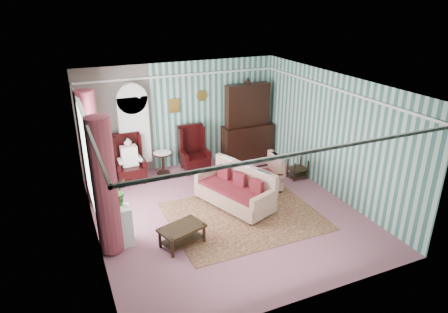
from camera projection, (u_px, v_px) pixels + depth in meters
name	position (u px, v px, depth m)	size (l,w,h in m)	color
floor	(226.00, 212.00, 8.92)	(6.00, 6.00, 0.00)	#9A596B
room_shell	(194.00, 128.00, 8.08)	(5.53, 6.02, 2.91)	#36625A
bookcase	(134.00, 135.00, 10.40)	(0.80, 0.28, 2.24)	silver
dresser_hutch	(248.00, 119.00, 11.49)	(1.50, 0.56, 2.36)	black
wingback_left	(130.00, 159.00, 10.17)	(0.76, 0.80, 1.25)	black
wingback_right	(194.00, 149.00, 10.82)	(0.76, 0.80, 1.25)	black
seated_woman	(130.00, 160.00, 10.18)	(0.44, 0.40, 1.18)	silver
round_side_table	(163.00, 163.00, 10.75)	(0.50, 0.50, 0.60)	black
nest_table	(297.00, 169.00, 10.50)	(0.45, 0.38, 0.54)	black
plant_stand	(117.00, 227.00, 7.62)	(0.55, 0.35, 0.80)	white
rug	(244.00, 216.00, 8.78)	(3.20, 2.60, 0.01)	#541F1C
sofa	(234.00, 186.00, 9.02)	(1.89, 1.11, 1.00)	beige
floral_armchair	(265.00, 173.00, 9.76)	(0.76, 0.74, 0.92)	beige
coffee_table	(182.00, 236.00, 7.70)	(0.85, 0.53, 0.40)	black
potted_plant_a	(115.00, 203.00, 7.27)	(0.35, 0.30, 0.39)	#1A551F
potted_plant_b	(119.00, 192.00, 7.54)	(0.29, 0.23, 0.53)	#235A1C
potted_plant_c	(108.00, 201.00, 7.40)	(0.20, 0.20, 0.36)	#244E18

